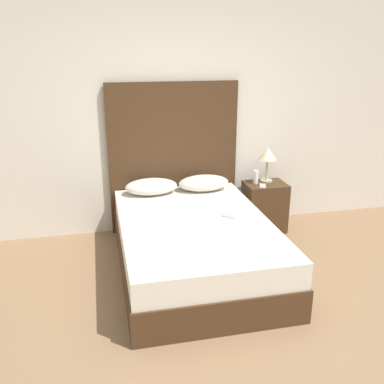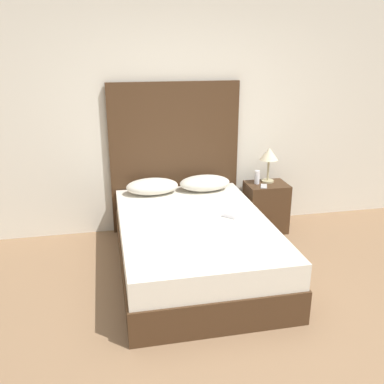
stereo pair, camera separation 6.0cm
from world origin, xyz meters
name	(u,v)px [view 1 (the left image)]	position (x,y,z in m)	size (l,w,h in m)	color
ground_plane	(246,339)	(0.00, 0.00, 0.00)	(16.00, 16.00, 0.00)	#8C6B4C
wall_back	(184,116)	(0.00, 2.29, 1.35)	(10.00, 0.06, 2.70)	silver
bed	(194,246)	(-0.15, 1.13, 0.27)	(1.44, 2.13, 0.54)	#422B19
headboard	(174,158)	(-0.15, 2.22, 0.88)	(1.51, 0.05, 1.75)	#422B19
pillow_left	(151,187)	(-0.45, 1.97, 0.63)	(0.58, 0.34, 0.18)	silver
pillow_right	(204,183)	(0.16, 1.97, 0.63)	(0.58, 0.34, 0.18)	silver
phone_on_bed	(229,216)	(0.20, 1.13, 0.54)	(0.16, 0.16, 0.01)	#B7B7BC
nightstand	(264,207)	(0.89, 1.91, 0.29)	(0.48, 0.37, 0.59)	#422B19
table_lamp	(268,156)	(0.93, 1.98, 0.91)	(0.21, 0.21, 0.41)	tan
phone_on_nightstand	(263,186)	(0.82, 1.82, 0.59)	(0.12, 0.17, 0.01)	#B7B7BC
toiletry_bottle	(256,177)	(0.78, 1.93, 0.67)	(0.06, 0.06, 0.16)	silver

